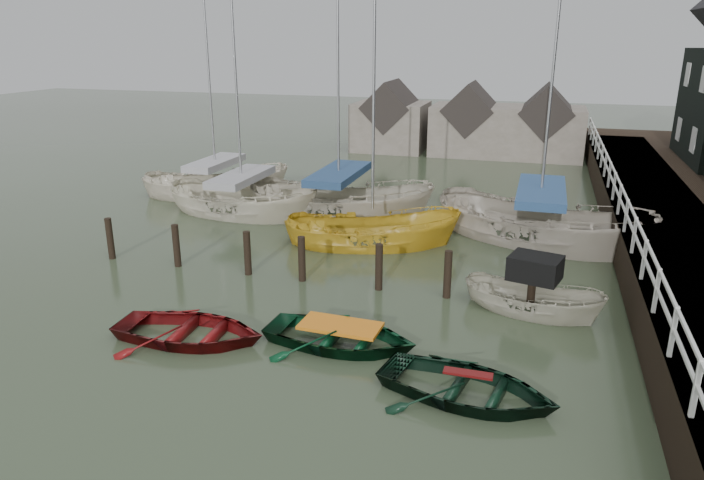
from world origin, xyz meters
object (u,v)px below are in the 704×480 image
(rowboat_green, at_px, (341,345))
(motorboat, at_px, (531,308))
(rowboat_red, at_px, (191,340))
(sailboat_b, at_px, (339,215))
(sailboat_d, at_px, (537,240))
(sailboat_c, at_px, (372,244))
(sailboat_e, at_px, (217,194))
(rowboat_dkgreen, at_px, (466,398))
(sailboat_a, at_px, (243,213))

(rowboat_green, height_order, motorboat, motorboat)
(rowboat_red, relative_size, sailboat_b, 0.30)
(rowboat_red, distance_m, sailboat_d, 13.15)
(rowboat_red, relative_size, motorboat, 0.93)
(rowboat_green, relative_size, motorboat, 0.92)
(rowboat_green, relative_size, sailboat_b, 0.30)
(rowboat_green, relative_size, sailboat_c, 0.39)
(sailboat_e, bearing_deg, sailboat_d, -124.67)
(rowboat_dkgreen, distance_m, sailboat_a, 15.46)
(sailboat_e, bearing_deg, sailboat_a, -158.58)
(motorboat, bearing_deg, sailboat_a, 75.42)
(rowboat_red, height_order, rowboat_dkgreen, rowboat_red)
(motorboat, relative_size, sailboat_b, 0.32)
(motorboat, height_order, sailboat_b, sailboat_b)
(sailboat_d, bearing_deg, rowboat_red, 166.02)
(rowboat_red, bearing_deg, sailboat_a, 16.12)
(sailboat_e, bearing_deg, motorboat, -146.22)
(sailboat_b, bearing_deg, sailboat_d, -97.49)
(sailboat_a, bearing_deg, rowboat_green, -136.48)
(sailboat_a, distance_m, sailboat_e, 3.71)
(motorboat, distance_m, sailboat_d, 6.37)
(sailboat_e, bearing_deg, rowboat_red, -177.87)
(motorboat, xyz_separation_m, sailboat_a, (-11.76, 6.52, -0.06))
(rowboat_green, height_order, sailboat_b, sailboat_b)
(rowboat_dkgreen, relative_size, motorboat, 0.92)
(rowboat_red, bearing_deg, sailboat_b, -4.08)
(sailboat_d, bearing_deg, rowboat_green, 179.06)
(sailboat_a, xyz_separation_m, sailboat_e, (-2.63, 2.61, 0.00))
(motorboat, height_order, sailboat_e, sailboat_e)
(motorboat, distance_m, sailboat_e, 17.04)
(sailboat_a, bearing_deg, sailboat_d, -84.29)
(rowboat_red, relative_size, sailboat_a, 0.35)
(sailboat_b, bearing_deg, motorboat, -133.33)
(sailboat_b, distance_m, sailboat_c, 3.83)
(sailboat_a, relative_size, sailboat_e, 1.02)
(motorboat, bearing_deg, rowboat_red, 131.72)
(sailboat_a, xyz_separation_m, sailboat_d, (11.77, -0.15, -0.00))
(rowboat_red, height_order, sailboat_d, sailboat_d)
(sailboat_c, xyz_separation_m, sailboat_d, (5.61, 2.07, 0.05))
(rowboat_dkgreen, xyz_separation_m, sailboat_a, (-10.62, 11.24, 0.06))
(rowboat_dkgreen, height_order, sailboat_e, sailboat_e)
(sailboat_b, height_order, sailboat_c, sailboat_b)
(rowboat_green, distance_m, sailboat_e, 15.99)
(sailboat_b, bearing_deg, rowboat_red, 179.48)
(rowboat_green, distance_m, sailboat_b, 11.26)
(rowboat_green, xyz_separation_m, motorboat, (4.34, 3.30, 0.12))
(sailboat_b, bearing_deg, sailboat_a, 102.62)
(sailboat_a, bearing_deg, sailboat_e, 51.69)
(rowboat_green, bearing_deg, motorboat, -50.31)
(rowboat_red, relative_size, sailboat_e, 0.36)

